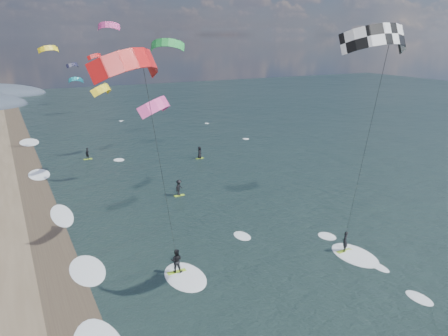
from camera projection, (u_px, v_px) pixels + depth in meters
name	position (u px, v px, depth m)	size (l,w,h in m)	color
wet_sand_strip	(72.00, 316.00, 25.47)	(3.00, 240.00, 0.00)	#382D23
kitesurfer_near_a	(380.00, 96.00, 23.97)	(7.57, 8.26, 16.72)	#91C522
kitesurfer_near_b	(158.00, 145.00, 22.52)	(7.13, 8.99, 15.70)	#91C522
far_kitesurfers	(170.00, 170.00, 50.45)	(14.43, 19.20, 1.72)	#91C522
bg_kite_field	(102.00, 61.00, 62.37)	(13.45, 79.08, 10.94)	yellow
shoreline_surf	(79.00, 274.00, 30.03)	(2.40, 79.40, 0.11)	white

